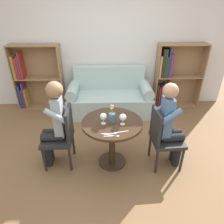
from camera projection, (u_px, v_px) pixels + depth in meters
name	position (u px, v px, depth m)	size (l,w,h in m)	color
ground_plane	(112.00, 162.00, 3.02)	(16.00, 16.00, 0.00)	brown
back_wall	(109.00, 43.00, 4.11)	(5.20, 0.05, 2.70)	silver
round_table	(112.00, 132.00, 2.75)	(0.82, 0.82, 0.71)	#382619
couch	(110.00, 98.00, 4.25)	(1.73, 0.80, 0.92)	#A8C1C1
bookshelf_left	(33.00, 78.00, 4.27)	(1.00, 0.28, 1.37)	#93704C
bookshelf_right	(171.00, 78.00, 4.36)	(1.00, 0.28, 1.37)	#93704C
chair_left	(62.00, 135.00, 2.78)	(0.43, 0.43, 0.90)	#232326
chair_right	(163.00, 136.00, 2.75)	(0.44, 0.44, 0.90)	#232326
person_left	(54.00, 123.00, 2.68)	(0.42, 0.34, 1.28)	black
person_right	(171.00, 125.00, 2.68)	(0.43, 0.36, 1.27)	black
wine_glass_left	(103.00, 117.00, 2.58)	(0.09, 0.09, 0.15)	white
wine_glass_right	(123.00, 118.00, 2.56)	(0.09, 0.09, 0.15)	white
flower_vase	(112.00, 115.00, 2.62)	(0.08, 0.08, 0.25)	slate
knife_left_setting	(111.00, 136.00, 2.38)	(0.19, 0.02, 0.00)	silver
fork_left_setting	(109.00, 134.00, 2.42)	(0.19, 0.01, 0.00)	silver
knife_right_setting	(111.00, 135.00, 2.39)	(0.19, 0.06, 0.00)	silver
fork_right_setting	(121.00, 132.00, 2.46)	(0.19, 0.05, 0.00)	silver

